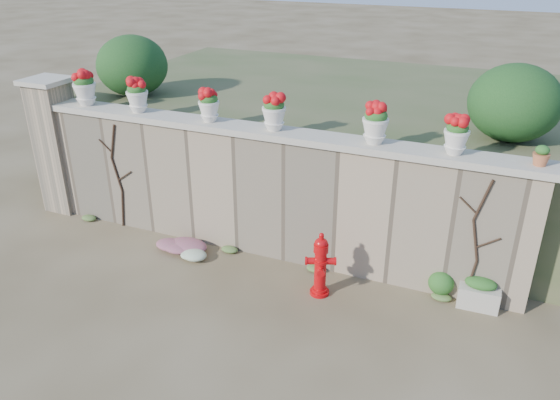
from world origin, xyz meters
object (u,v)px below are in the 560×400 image
at_px(urn_pot_0, 85,88).
at_px(fire_hydrant, 320,264).
at_px(terracotta_pot, 541,156).
at_px(planter_box, 479,293).

bearing_deg(urn_pot_0, fire_hydrant, -10.33).
height_order(urn_pot_0, terracotta_pot, urn_pot_0).
height_order(fire_hydrant, planter_box, fire_hydrant).
xyz_separation_m(fire_hydrant, urn_pot_0, (-4.55, 0.83, 1.90)).
bearing_deg(fire_hydrant, urn_pot_0, 148.30).
bearing_deg(terracotta_pot, planter_box, -148.98).
bearing_deg(planter_box, urn_pot_0, 175.84).
bearing_deg(planter_box, terracotta_pot, 29.00).
height_order(fire_hydrant, terracotta_pot, terracotta_pot).
relative_size(fire_hydrant, urn_pot_0, 1.65).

